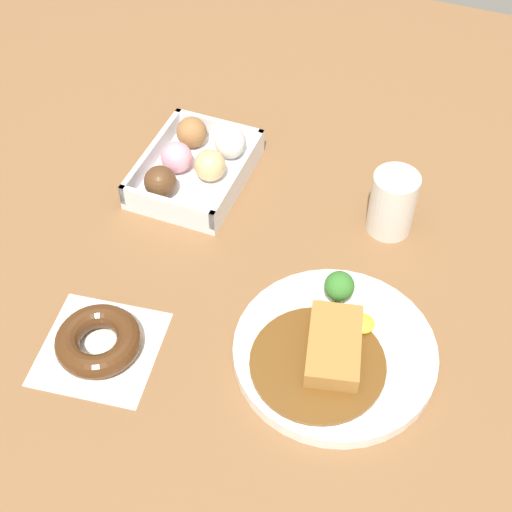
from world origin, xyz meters
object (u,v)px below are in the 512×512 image
at_px(curry_plate, 334,349).
at_px(coffee_mug, 393,203).
at_px(chocolate_ring_donut, 98,342).
at_px(donut_box, 195,164).

distance_m(curry_plate, coffee_mug, 0.24).
height_order(chocolate_ring_donut, coffee_mug, coffee_mug).
bearing_deg(donut_box, curry_plate, 51.19).
relative_size(curry_plate, donut_box, 1.28).
distance_m(donut_box, coffee_mug, 0.30).
xyz_separation_m(curry_plate, chocolate_ring_donut, (0.09, -0.27, 0.00)).
bearing_deg(donut_box, coffee_mug, 90.65).
xyz_separation_m(donut_box, coffee_mug, (-0.00, 0.29, 0.02)).
relative_size(curry_plate, coffee_mug, 2.61).
relative_size(curry_plate, chocolate_ring_donut, 1.54).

